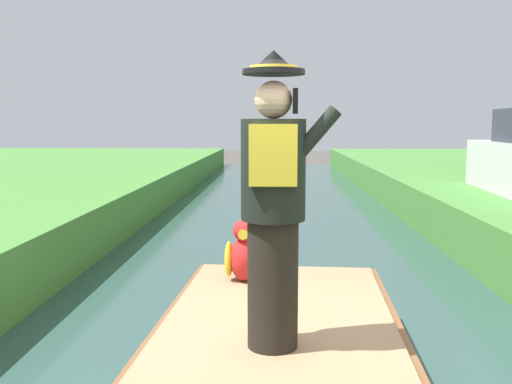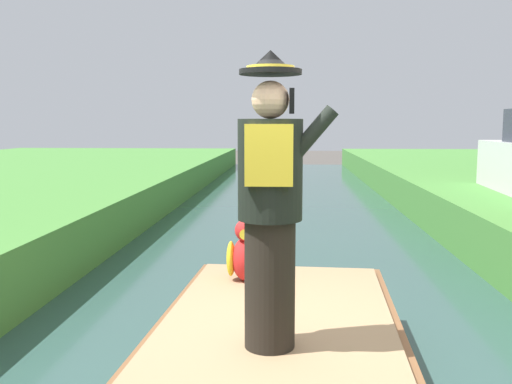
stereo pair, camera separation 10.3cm
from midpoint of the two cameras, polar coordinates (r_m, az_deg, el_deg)
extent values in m
cube|color=#997A56|center=(3.78, 1.23, -15.34)|extent=(1.85, 3.94, 0.05)
cylinder|color=black|center=(3.56, 0.88, -9.35)|extent=(0.32, 0.32, 0.82)
cylinder|color=black|center=(3.42, 0.90, 2.29)|extent=(0.40, 0.40, 0.62)
cube|color=gold|center=(3.23, 0.83, 3.78)|extent=(0.28, 0.06, 0.36)
sphere|color=#DBA884|center=(3.42, 0.91, 9.41)|extent=(0.23, 0.23, 0.23)
cylinder|color=black|center=(3.43, 0.92, 12.17)|extent=(0.38, 0.38, 0.03)
cone|color=black|center=(3.43, 0.92, 13.34)|extent=(0.26, 0.26, 0.12)
cylinder|color=gold|center=(3.43, 0.92, 12.59)|extent=(0.29, 0.29, 0.02)
cylinder|color=black|center=(3.38, 4.64, 5.26)|extent=(0.38, 0.09, 0.43)
cube|color=black|center=(3.36, 3.14, 9.28)|extent=(0.03, 0.08, 0.15)
ellipsoid|color=red|center=(5.05, -1.79, -6.86)|extent=(0.26, 0.32, 0.40)
sphere|color=red|center=(4.96, -1.84, -3.94)|extent=(0.20, 0.20, 0.20)
cone|color=yellow|center=(4.86, -1.92, -4.28)|extent=(0.09, 0.09, 0.09)
ellipsoid|color=yellow|center=(5.06, -3.38, -6.84)|extent=(0.08, 0.20, 0.32)
ellipsoid|color=yellow|center=(5.05, -0.19, -6.88)|extent=(0.08, 0.20, 0.32)
camera|label=1|loc=(0.05, -90.71, -0.09)|focal=39.10mm
camera|label=2|loc=(0.05, 89.29, 0.09)|focal=39.10mm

